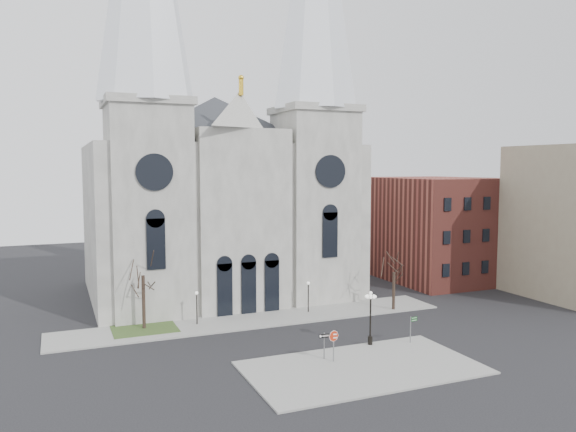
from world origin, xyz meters
name	(u,v)px	position (x,y,z in m)	size (l,w,h in m)	color
ground	(300,354)	(0.00, 0.00, 0.00)	(160.00, 160.00, 0.00)	black
sidewalk_near	(362,368)	(3.00, -5.00, 0.07)	(18.00, 10.00, 0.14)	gray
sidewalk_far	(257,320)	(0.00, 11.00, 0.07)	(40.00, 6.00, 0.14)	gray
grass_patch	(144,329)	(-11.00, 12.00, 0.09)	(6.00, 5.00, 0.18)	#344D21
cathedral	(222,141)	(0.00, 22.86, 18.48)	(33.00, 26.66, 54.00)	gray
bg_building_brick	(434,228)	(30.00, 22.00, 7.00)	(14.00, 18.00, 14.00)	brown
bg_building_tan	(575,222)	(38.00, 6.00, 9.00)	(10.00, 14.00, 18.00)	gray
tree_left	(143,272)	(-11.00, 12.00, 5.58)	(3.20, 3.20, 7.50)	black
tree_right	(394,270)	(15.00, 9.00, 4.47)	(3.20, 3.20, 6.00)	black
ped_lamp_left	(197,302)	(-6.00, 11.50, 2.33)	(0.32, 0.32, 3.26)	black
ped_lamp_right	(308,292)	(6.00, 11.50, 2.33)	(0.32, 0.32, 3.26)	black
stop_sign	(334,339)	(1.49, -3.08, 1.94)	(0.89, 0.23, 2.52)	slate
globe_lamp	(371,311)	(6.39, -0.50, 3.08)	(1.23, 1.23, 4.69)	black
one_way_sign	(324,341)	(1.10, -2.20, 1.59)	(0.93, 0.10, 2.13)	slate
street_name_sign	(411,327)	(9.98, -1.42, 1.51)	(0.74, 0.15, 2.33)	slate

